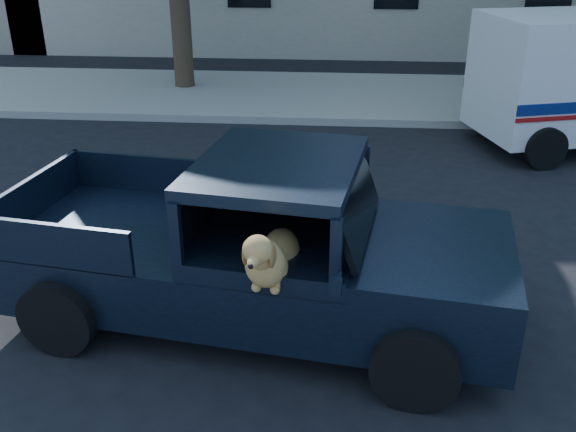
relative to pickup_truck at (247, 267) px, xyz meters
The scene contains 4 objects.
ground 1.53m from the pickup_truck, 24.66° to the right, with size 120.00×120.00×0.00m, color black.
far_sidewalk 8.72m from the pickup_truck, 81.47° to the left, with size 60.00×4.00×0.15m, color gray.
lane_stripes 4.36m from the pickup_truck, 40.46° to the left, with size 21.60×0.14×0.01m, color silver, non-canonical shape.
pickup_truck is the anchor object (origin of this frame).
Camera 1 is at (-0.46, -4.81, 3.68)m, focal length 40.00 mm.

